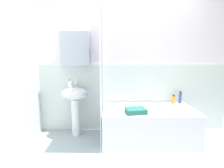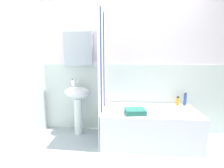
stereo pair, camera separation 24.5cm
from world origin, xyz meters
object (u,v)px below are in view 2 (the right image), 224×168
at_px(soap_dispenser, 73,83).
at_px(bathtub, 149,126).
at_px(sink, 78,100).
at_px(lotion_bottle, 185,99).
at_px(conditioner_bottle, 178,101).
at_px(towel_folded, 135,111).

xyz_separation_m(soap_dispenser, bathtub, (1.29, -0.26, -0.62)).
bearing_deg(sink, soap_dispenser, 142.86).
distance_m(lotion_bottle, conditioner_bottle, 0.12).
relative_size(conditioner_bottle, towel_folded, 0.54).
xyz_separation_m(conditioner_bottle, towel_folded, (-0.73, -0.47, -0.03)).
bearing_deg(bathtub, lotion_bottle, 25.02).
distance_m(bathtub, towel_folded, 0.43).
relative_size(sink, towel_folded, 2.95).
xyz_separation_m(bathtub, lotion_bottle, (0.62, 0.29, 0.36)).
bearing_deg(towel_folded, soap_dispenser, 156.38).
distance_m(sink, lotion_bottle, 1.80).
bearing_deg(lotion_bottle, soap_dispenser, -179.26).
bearing_deg(soap_dispenser, lotion_bottle, 0.74).
xyz_separation_m(soap_dispenser, lotion_bottle, (1.90, 0.02, -0.26)).
xyz_separation_m(soap_dispenser, towel_folded, (1.06, -0.46, -0.32)).
relative_size(sink, soap_dispenser, 6.46).
distance_m(sink, bathtub, 1.25).
bearing_deg(soap_dispenser, bathtub, -11.53).
xyz_separation_m(bathtub, conditioner_bottle, (0.50, 0.28, 0.33)).
bearing_deg(bathtub, towel_folded, -139.17).
xyz_separation_m(sink, soap_dispenser, (-0.10, 0.08, 0.28)).
height_order(sink, lotion_bottle, sink).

